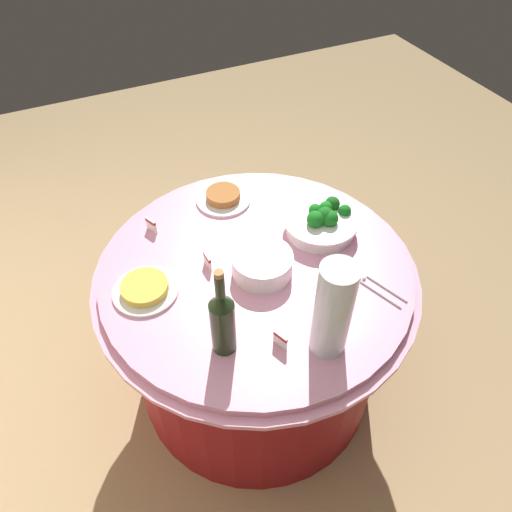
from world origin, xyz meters
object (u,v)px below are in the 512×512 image
broccoli_bowl (322,222)px  food_plate_peanuts (223,197)px  plate_stack (262,264)px  wine_bottle (223,321)px  label_placard_rear (280,340)px  label_placard_front (207,260)px  serving_tongs (382,290)px  decorative_fruit_vase (332,312)px  label_placard_mid (151,225)px  food_plate_fried_egg (145,289)px

broccoli_bowl → food_plate_peanuts: size_ratio=1.27×
plate_stack → wine_bottle: 0.34m
label_placard_rear → label_placard_front: bearing=11.2°
serving_tongs → label_placard_rear: 0.41m
food_plate_peanuts → label_placard_rear: size_ratio=4.00×
serving_tongs → label_placard_front: (0.35, 0.49, 0.03)m
wine_bottle → label_placard_rear: bearing=-114.3°
decorative_fruit_vase → label_placard_rear: decorative_fruit_vase is taller
wine_bottle → food_plate_peanuts: (0.65, -0.26, -0.11)m
label_placard_mid → label_placard_rear: size_ratio=1.00×
food_plate_fried_egg → label_placard_rear: bearing=-140.6°
plate_stack → label_placard_front: (0.10, 0.16, -0.01)m
wine_bottle → food_plate_fried_egg: 0.37m
food_plate_fried_egg → label_placard_front: size_ratio=4.00×
plate_stack → decorative_fruit_vase: 0.38m
broccoli_bowl → plate_stack: 0.31m
decorative_fruit_vase → food_plate_fried_egg: bearing=45.3°
label_placard_front → decorative_fruit_vase: bearing=-155.4°
serving_tongs → label_placard_mid: 0.87m
label_placard_mid → decorative_fruit_vase: bearing=-155.1°
wine_bottle → food_plate_peanuts: wine_bottle is taller
decorative_fruit_vase → label_placard_mid: decorative_fruit_vase is taller
wine_bottle → label_placard_front: wine_bottle is taller
broccoli_bowl → food_plate_peanuts: bearing=39.5°
food_plate_peanuts → serving_tongs: bearing=-155.9°
decorative_fruit_vase → label_placard_front: 0.52m
wine_bottle → food_plate_fried_egg: size_ratio=1.53×
wine_bottle → food_plate_fried_egg: (0.31, 0.16, -0.11)m
wine_bottle → decorative_fruit_vase: size_ratio=0.99×
broccoli_bowl → food_plate_fried_egg: (-0.01, 0.69, -0.03)m
plate_stack → label_placard_front: bearing=57.0°
label_placard_front → food_plate_fried_egg: bearing=95.4°
label_placard_front → label_placard_mid: (0.26, 0.12, 0.00)m
plate_stack → wine_bottle: bearing=134.0°
broccoli_bowl → decorative_fruit_vase: size_ratio=0.82×
wine_bottle → food_plate_peanuts: 0.71m
wine_bottle → serving_tongs: bearing=-92.2°
serving_tongs → decorative_fruit_vase: bearing=110.8°
food_plate_fried_egg → label_placard_mid: size_ratio=4.00×
decorative_fruit_vase → label_placard_rear: bearing=66.1°
plate_stack → label_placard_front: plate_stack is taller
food_plate_fried_egg → food_plate_peanuts: (0.34, -0.42, 0.00)m
plate_stack → food_plate_peanuts: 0.42m
label_placard_rear → food_plate_peanuts: bearing=-8.7°
plate_stack → serving_tongs: (-0.25, -0.33, -0.04)m
broccoli_bowl → food_plate_fried_egg: 0.69m
label_placard_front → label_placard_rear: 0.41m
broccoli_bowl → wine_bottle: bearing=121.6°
wine_bottle → label_placard_front: bearing=-12.6°
decorative_fruit_vase → food_plate_fried_egg: (0.44, 0.44, -0.14)m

